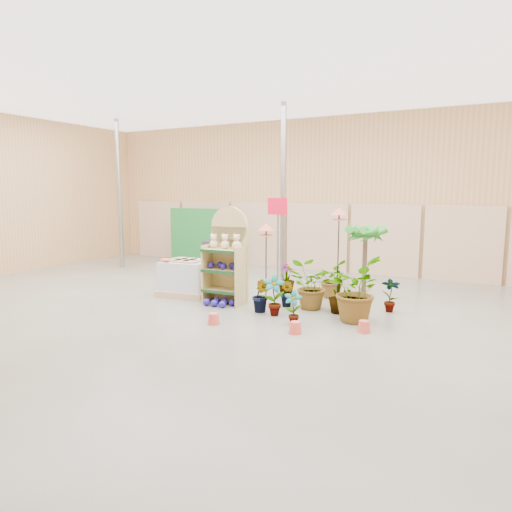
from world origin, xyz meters
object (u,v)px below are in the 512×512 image
Objects in this scene: bird_table_front at (266,230)px; potted_plant_2 at (309,286)px; display_shelf at (228,259)px; pallet_stack at (186,278)px.

bird_table_front is 1.45m from potted_plant_2.
display_shelf is 1.20× the size of bird_table_front.
potted_plant_2 is (0.96, 0.03, -1.09)m from bird_table_front.
display_shelf is 1.84m from potted_plant_2.
display_shelf is 1.63× the size of pallet_stack.
pallet_stack is at bearing -177.16° from potted_plant_2.
bird_table_front is at bearing -178.42° from potted_plant_2.
bird_table_front is (1.99, 0.12, 1.17)m from pallet_stack.
potted_plant_2 is at bearing -7.07° from pallet_stack.
pallet_stack is 0.74× the size of bird_table_front.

